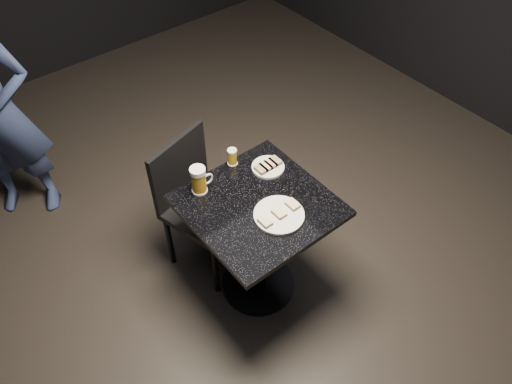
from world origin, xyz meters
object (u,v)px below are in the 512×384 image
table (258,233)px  beer_tumbler (232,157)px  chair (198,199)px  plate_small (268,167)px  plate_large (279,215)px  beer_mug (199,180)px

table → beer_tumbler: (0.08, 0.32, 0.29)m
chair → beer_tumbler: bearing=-29.0°
beer_tumbler → chair: (-0.18, 0.10, -0.30)m
table → chair: (-0.11, 0.42, -0.01)m
plate_small → table: bearing=-140.2°
plate_large → table: size_ratio=0.34×
beer_mug → beer_tumbler: bearing=13.1°
plate_small → beer_tumbler: beer_tumbler is taller
table → chair: bearing=104.3°
plate_large → beer_mug: size_ratio=1.61×
plate_large → plate_small: (0.17, 0.30, 0.00)m
beer_mug → chair: bearing=66.0°
chair → plate_small: bearing=-39.1°
chair → table: bearing=-75.7°
beer_mug → plate_large: bearing=-61.8°
beer_tumbler → chair: 0.36m
plate_large → beer_tumbler: bearing=83.9°
beer_mug → chair: (0.07, 0.16, -0.33)m
table → beer_mug: bearing=124.5°
plate_large → beer_mug: 0.44m
beer_mug → beer_tumbler: (0.25, 0.06, -0.03)m
plate_large → plate_small: 0.34m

